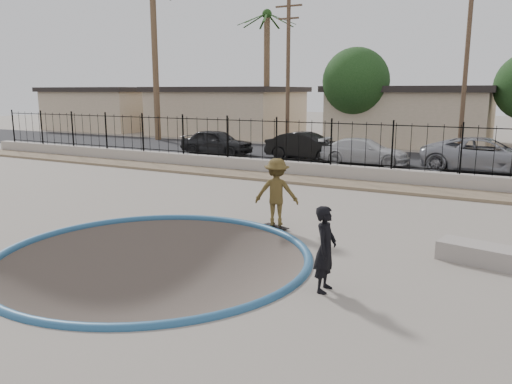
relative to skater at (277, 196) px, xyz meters
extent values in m
cube|color=slate|center=(-1.37, 9.63, -1.99)|extent=(120.00, 120.00, 2.20)
torus|color=#245177|center=(-1.37, -3.37, -0.89)|extent=(7.04, 7.04, 0.20)
cube|color=#8D7A5C|center=(-1.37, 6.83, -0.84)|extent=(42.00, 1.60, 0.11)
cube|color=#A0958D|center=(-1.37, 7.93, -0.59)|extent=(42.00, 0.45, 0.60)
cube|color=black|center=(-1.37, 7.93, -0.17)|extent=(40.00, 0.04, 0.03)
cube|color=black|center=(-1.37, 7.93, 1.41)|extent=(40.00, 0.04, 0.04)
cube|color=black|center=(-1.37, 14.63, -0.87)|extent=(90.00, 8.00, 0.04)
cube|color=tan|center=(-29.37, 24.13, 0.86)|extent=(10.00, 8.00, 3.50)
cube|color=black|center=(-29.37, 24.13, 2.81)|extent=(10.60, 8.60, 0.40)
cube|color=tan|center=(-16.37, 24.13, 0.86)|extent=(11.00, 8.00, 3.50)
cube|color=black|center=(-16.37, 24.13, 2.81)|extent=(11.60, 8.60, 0.40)
cube|color=tan|center=(-1.37, 24.13, 0.86)|extent=(10.00, 8.00, 3.50)
cube|color=black|center=(-1.37, 24.13, 2.81)|extent=(10.60, 8.60, 0.40)
cylinder|color=brown|center=(-18.37, 17.63, 4.61)|extent=(0.44, 0.44, 11.00)
cylinder|color=brown|center=(-11.37, 21.63, 3.61)|extent=(0.44, 0.44, 9.00)
sphere|color=#1F4116|center=(-11.37, 21.63, 8.06)|extent=(0.70, 0.70, 0.70)
cylinder|color=#473323|center=(-7.37, 16.63, 3.61)|extent=(0.24, 0.24, 9.00)
cube|color=#473323|center=(-7.37, 16.63, 7.61)|extent=(1.70, 0.10, 0.10)
cube|color=#473323|center=(-7.37, 16.63, 6.91)|extent=(1.30, 0.10, 0.10)
cylinder|color=#473323|center=(2.63, 16.63, 3.86)|extent=(0.24, 0.24, 9.50)
cylinder|color=#473323|center=(-4.37, 20.63, 0.61)|extent=(0.34, 0.34, 3.00)
sphere|color=#143311|center=(-4.37, 20.63, 3.31)|extent=(4.32, 4.32, 4.32)
imported|color=brown|center=(0.00, 0.00, 0.00)|extent=(1.30, 0.99, 1.78)
cube|color=black|center=(0.00, 0.00, -0.83)|extent=(0.80, 0.43, 0.02)
cylinder|color=silver|center=(-0.27, 0.01, -0.86)|extent=(0.06, 0.04, 0.05)
cylinder|color=silver|center=(-0.23, 0.15, -0.86)|extent=(0.06, 0.04, 0.05)
cylinder|color=silver|center=(0.23, -0.15, -0.86)|extent=(0.06, 0.04, 0.05)
cylinder|color=silver|center=(0.27, -0.01, -0.86)|extent=(0.06, 0.04, 0.05)
imported|color=black|center=(2.63, -3.37, -0.09)|extent=(0.41, 0.60, 1.59)
cube|color=gray|center=(4.97, -0.37, -0.69)|extent=(1.70, 0.99, 0.40)
imported|color=black|center=(-9.78, 12.30, -0.14)|extent=(4.21, 1.79, 1.42)
imported|color=black|center=(-4.38, 12.63, -0.14)|extent=(4.39, 1.69, 1.43)
imported|color=silver|center=(-1.28, 12.52, -0.22)|extent=(4.40, 1.92, 1.26)
imported|color=#95969D|center=(4.17, 12.63, -0.09)|extent=(5.57, 2.66, 1.53)
camera|label=1|loc=(5.61, -11.56, 2.72)|focal=35.00mm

